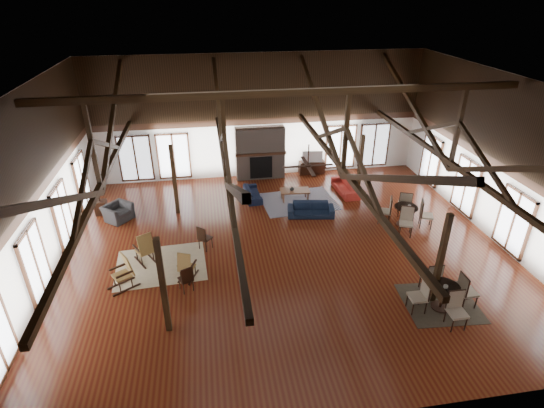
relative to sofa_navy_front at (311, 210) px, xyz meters
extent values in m
plane|color=#5E2A13|center=(-1.56, -2.35, -0.28)|extent=(16.00, 16.00, 0.00)
cube|color=black|center=(-1.56, -2.35, 5.72)|extent=(16.00, 14.00, 0.02)
cube|color=white|center=(-1.56, 4.65, 2.72)|extent=(16.00, 0.02, 6.00)
cube|color=white|center=(-1.56, -9.35, 2.72)|extent=(16.00, 0.02, 6.00)
cube|color=white|center=(-9.56, -2.35, 2.72)|extent=(0.02, 14.00, 6.00)
cube|color=white|center=(6.44, -2.35, 2.72)|extent=(0.02, 14.00, 6.00)
cube|color=#32200E|center=(-1.56, -2.35, 5.47)|extent=(15.60, 0.18, 0.22)
cube|color=#32200E|center=(-7.56, -2.35, 2.77)|extent=(0.16, 13.70, 0.18)
cube|color=#32200E|center=(-7.56, -2.35, 4.12)|extent=(0.14, 0.14, 2.70)
cube|color=#32200E|center=(-7.56, 1.15, 3.99)|extent=(0.15, 7.07, 3.12)
cube|color=#32200E|center=(-7.56, -5.85, 3.99)|extent=(0.15, 7.07, 3.12)
cube|color=#32200E|center=(-3.56, -2.35, 2.77)|extent=(0.16, 13.70, 0.18)
cube|color=#32200E|center=(-3.56, -2.35, 4.12)|extent=(0.14, 0.14, 2.70)
cube|color=#32200E|center=(-3.56, 1.15, 3.99)|extent=(0.15, 7.07, 3.12)
cube|color=#32200E|center=(-3.56, -5.85, 3.99)|extent=(0.15, 7.07, 3.12)
cube|color=#32200E|center=(0.44, -2.35, 2.77)|extent=(0.16, 13.70, 0.18)
cube|color=#32200E|center=(0.44, -2.35, 4.12)|extent=(0.14, 0.14, 2.70)
cube|color=#32200E|center=(0.44, 1.15, 3.99)|extent=(0.15, 7.07, 3.12)
cube|color=#32200E|center=(0.44, -5.85, 3.99)|extent=(0.15, 7.07, 3.12)
cube|color=#32200E|center=(4.44, -2.35, 2.77)|extent=(0.16, 13.70, 0.18)
cube|color=#32200E|center=(4.44, -2.35, 4.12)|extent=(0.14, 0.14, 2.70)
cube|color=#32200E|center=(4.44, 1.15, 3.99)|extent=(0.15, 7.07, 3.12)
cube|color=#32200E|center=(4.44, -5.85, 3.99)|extent=(0.15, 7.07, 3.12)
cube|color=#32200E|center=(-5.56, -5.85, 1.24)|extent=(0.16, 0.16, 3.05)
cube|color=#32200E|center=(2.44, -5.85, 1.24)|extent=(0.16, 0.16, 3.05)
cube|color=#32200E|center=(-5.56, 1.15, 1.24)|extent=(0.16, 0.16, 3.05)
cube|color=#32200E|center=(2.44, 1.15, 1.24)|extent=(0.16, 0.16, 3.05)
cube|color=#746358|center=(-1.56, 4.33, 1.02)|extent=(2.40, 0.62, 2.60)
cube|color=black|center=(-1.56, 4.01, 0.37)|extent=(1.10, 0.06, 1.10)
cube|color=#321B0F|center=(-1.56, 4.05, 1.07)|extent=(2.50, 0.20, 0.12)
cylinder|color=black|center=(-1.06, -3.35, 3.77)|extent=(0.04, 0.04, 0.70)
cylinder|color=black|center=(-1.06, -3.35, 3.42)|extent=(0.20, 0.20, 0.10)
cube|color=black|center=(-0.61, -3.35, 3.42)|extent=(0.70, 0.12, 0.02)
cube|color=black|center=(-1.06, -2.90, 3.42)|extent=(0.12, 0.70, 0.02)
cube|color=black|center=(-1.51, -3.35, 3.42)|extent=(0.70, 0.12, 0.02)
cube|color=black|center=(-1.06, -3.80, 3.42)|extent=(0.12, 0.70, 0.02)
imported|color=#111C31|center=(0.00, 0.00, 0.00)|extent=(2.03, 1.05, 0.57)
imported|color=black|center=(-2.23, 2.04, -0.04)|extent=(1.69, 0.74, 0.48)
imported|color=#AE2921|center=(2.15, 1.95, 0.00)|extent=(2.00, 0.87, 0.57)
cube|color=brown|center=(-0.37, 1.52, 0.19)|extent=(1.37, 0.76, 0.06)
cube|color=brown|center=(-0.92, 1.30, -0.06)|extent=(0.06, 0.06, 0.45)
cube|color=brown|center=(-0.92, 1.73, -0.06)|extent=(0.06, 0.06, 0.45)
cube|color=brown|center=(0.18, 1.30, -0.06)|extent=(0.06, 0.06, 0.45)
cube|color=brown|center=(0.18, 1.73, -0.06)|extent=(0.06, 0.06, 0.45)
imported|color=#B2B2B2|center=(-0.52, 1.49, 0.32)|extent=(0.23, 0.23, 0.21)
imported|color=#2B2B2D|center=(-7.97, 0.94, 0.06)|extent=(1.37, 1.39, 0.68)
cube|color=black|center=(-8.75, 1.57, 0.02)|extent=(0.46, 0.46, 0.61)
cylinder|color=black|center=(-8.75, 1.57, 0.51)|extent=(0.08, 0.08, 0.36)
cone|color=beige|center=(-8.75, 1.57, 0.75)|extent=(0.32, 0.32, 0.26)
cube|color=olive|center=(-6.56, -2.31, 0.17)|extent=(0.70, 0.69, 0.05)
cube|color=olive|center=(-6.44, -2.52, 0.53)|extent=(0.55, 0.44, 0.75)
cube|color=black|center=(-6.75, -2.42, -0.26)|extent=(0.51, 0.82, 0.05)
cube|color=black|center=(-6.38, -2.20, -0.26)|extent=(0.51, 0.82, 0.05)
cube|color=olive|center=(-5.06, -3.48, 0.12)|extent=(0.59, 0.58, 0.05)
cube|color=olive|center=(-5.14, -3.68, 0.43)|extent=(0.49, 0.34, 0.66)
cube|color=black|center=(-5.23, -3.41, -0.26)|extent=(0.35, 0.77, 0.05)
cube|color=black|center=(-4.88, -3.56, -0.26)|extent=(0.35, 0.77, 0.05)
cube|color=olive|center=(-7.11, -3.70, 0.18)|extent=(0.71, 0.71, 0.05)
cube|color=olive|center=(-6.91, -3.58, 0.54)|extent=(0.45, 0.55, 0.76)
cube|color=black|center=(-6.99, -3.89, -0.26)|extent=(0.82, 0.54, 0.05)
cube|color=black|center=(-7.23, -3.52, -0.26)|extent=(0.82, 0.54, 0.05)
cube|color=black|center=(-4.44, -1.82, 0.16)|extent=(0.58, 0.58, 0.05)
cube|color=black|center=(-4.56, -1.96, 0.42)|extent=(0.33, 0.31, 0.54)
cylinder|color=black|center=(-4.44, -1.82, -0.06)|extent=(0.03, 0.03, 0.44)
cube|color=black|center=(-5.10, -4.16, 0.15)|extent=(0.53, 0.53, 0.05)
cube|color=black|center=(-5.02, -4.33, 0.40)|extent=(0.38, 0.20, 0.52)
cylinder|color=black|center=(-5.10, -4.16, -0.07)|extent=(0.03, 0.03, 0.43)
cylinder|color=black|center=(2.52, -6.22, 0.50)|extent=(0.92, 0.92, 0.04)
cylinder|color=black|center=(2.52, -6.22, 0.12)|extent=(0.10, 0.10, 0.76)
cylinder|color=black|center=(2.52, -6.22, -0.26)|extent=(0.55, 0.55, 0.04)
cylinder|color=black|center=(3.58, -1.33, 0.51)|extent=(0.93, 0.93, 0.04)
cylinder|color=black|center=(3.58, -1.33, 0.12)|extent=(0.10, 0.10, 0.78)
cylinder|color=black|center=(3.58, -1.33, -0.26)|extent=(0.56, 0.56, 0.04)
imported|color=#B2B2B2|center=(2.48, -6.32, 0.57)|extent=(0.18, 0.18, 0.11)
imported|color=#B2B2B2|center=(3.67, -1.39, 0.58)|extent=(0.16, 0.16, 0.10)
cube|color=black|center=(1.11, 4.40, 0.04)|extent=(1.30, 0.49, 0.65)
imported|color=#B2B2B2|center=(1.11, 4.40, 0.66)|extent=(1.04, 0.24, 0.59)
cube|color=#CBBD8D|center=(-6.01, -2.65, -0.28)|extent=(3.19, 2.57, 0.01)
cube|color=#191843|center=(-0.24, 1.35, -0.28)|extent=(3.42, 2.69, 0.01)
cube|color=black|center=(2.61, -6.05, -0.28)|extent=(2.34, 2.16, 0.01)
camera|label=1|loc=(-4.11, -15.26, 8.46)|focal=28.00mm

